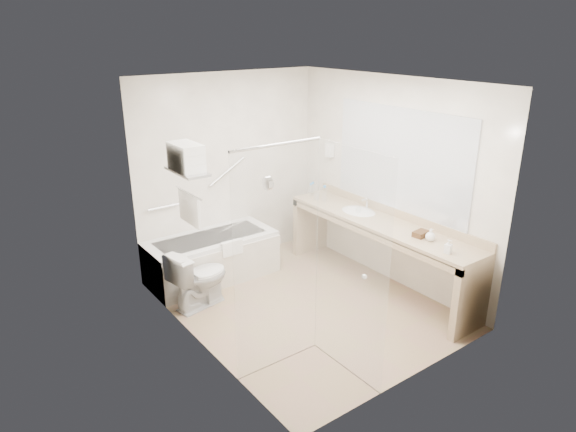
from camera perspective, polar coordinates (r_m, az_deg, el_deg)
floor at (r=5.99m, az=1.73°, el=-9.83°), size 3.20×3.20×0.00m
ceiling at (r=5.21m, az=2.02°, el=14.73°), size 2.60×3.20×0.10m
wall_back at (r=6.75m, az=-6.59°, el=5.07°), size 2.60×0.10×2.50m
wall_front at (r=4.41m, az=14.82°, el=-3.81°), size 2.60×0.10×2.50m
wall_left at (r=4.82m, az=-10.38°, el=-1.36°), size 0.10×3.20×2.50m
wall_right at (r=6.32m, az=11.19°, el=3.78°), size 0.10×3.20×2.50m
bathtub at (r=6.55m, az=-8.44°, el=-4.56°), size 1.60×0.73×0.59m
grab_bar_short at (r=6.40m, az=-13.66°, el=0.97°), size 0.40×0.03×0.03m
grab_bar_long at (r=6.69m, az=-6.79°, el=4.93°), size 0.53×0.03×0.33m
shower_enclosure at (r=4.50m, az=2.79°, el=-5.20°), size 0.96×0.91×2.11m
towel_shelf at (r=5.02m, az=-11.20°, el=5.50°), size 0.24×0.55×0.81m
vanity_counter at (r=6.23m, az=10.09°, el=-2.33°), size 0.55×2.70×0.95m
sink at (r=6.45m, az=7.83°, el=0.29°), size 0.40×0.52×0.14m
faucet at (r=6.51m, az=8.80°, el=1.46°), size 0.03×0.03×0.14m
mirror at (r=6.14m, az=12.34°, el=6.12°), size 0.02×2.00×1.20m
hairdryer_unit at (r=6.97m, az=4.66°, el=7.31°), size 0.08×0.10×0.18m
toilet at (r=5.91m, az=-9.84°, el=-6.81°), size 0.76×0.51×0.68m
amenity_basket at (r=5.79m, az=14.55°, el=-1.92°), size 0.19×0.14×0.06m
soap_bottle_a at (r=5.44m, az=17.34°, el=-3.64°), size 0.10×0.16×0.07m
soap_bottle_b at (r=5.69m, az=15.53°, el=-2.17°), size 0.15×0.17×0.10m
water_bottle_left at (r=6.72m, az=4.08°, el=2.43°), size 0.07×0.07×0.22m
water_bottle_mid at (r=6.94m, az=2.56°, el=2.88°), size 0.06×0.06×0.18m
water_bottle_right at (r=6.99m, az=2.77°, el=3.01°), size 0.06×0.06×0.18m
drinking_glass_near at (r=6.32m, az=7.83°, el=0.59°), size 0.08×0.08×0.09m
drinking_glass_far at (r=6.81m, az=3.21°, el=2.23°), size 0.08×0.08×0.10m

